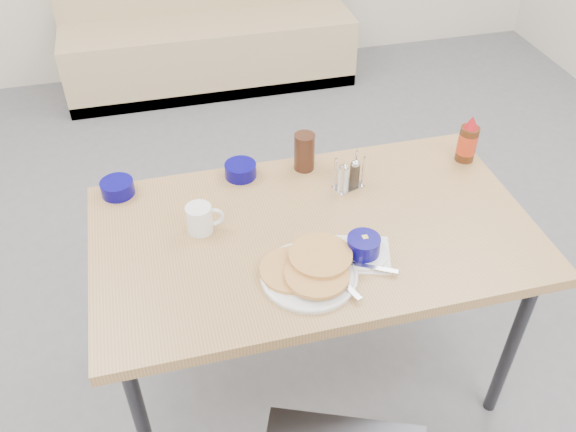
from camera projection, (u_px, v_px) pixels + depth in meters
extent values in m
plane|color=slate|center=(327.00, 426.00, 2.25)|extent=(6.00, 6.00, 0.00)
cube|color=tan|center=(210.00, 53.00, 4.11)|extent=(1.90, 0.55, 0.45)
cube|color=#2D2D33|center=(213.00, 78.00, 4.23)|extent=(1.90, 0.55, 0.08)
cube|color=#AF8351|center=(314.00, 234.00, 1.95)|extent=(1.40, 0.80, 0.04)
cylinder|color=#2D2D33|center=(144.00, 429.00, 1.85)|extent=(0.04, 0.04, 0.72)
cylinder|color=#2D2D33|center=(511.00, 347.00, 2.08)|extent=(0.04, 0.04, 0.72)
cylinder|color=#2D2D33|center=(132.00, 280.00, 2.32)|extent=(0.04, 0.04, 0.72)
cylinder|color=#2D2D33|center=(432.00, 227.00, 2.55)|extent=(0.04, 0.04, 0.72)
cylinder|color=white|center=(309.00, 276.00, 1.77)|extent=(0.28, 0.28, 0.01)
cylinder|color=#EEAB59|center=(292.00, 270.00, 1.77)|extent=(0.19, 0.19, 0.01)
cylinder|color=#EEAB59|center=(317.00, 275.00, 1.74)|extent=(0.19, 0.19, 0.01)
cylinder|color=#EEAB59|center=(320.00, 255.00, 1.78)|extent=(0.19, 0.19, 0.01)
cube|color=silver|center=(346.00, 286.00, 1.73)|extent=(0.06, 0.12, 0.01)
cylinder|color=white|center=(199.00, 219.00, 1.91)|extent=(0.08, 0.08, 0.09)
cylinder|color=black|center=(198.00, 209.00, 1.88)|extent=(0.07, 0.07, 0.00)
torus|color=white|center=(214.00, 217.00, 1.91)|extent=(0.07, 0.02, 0.07)
cube|color=white|center=(362.00, 254.00, 1.85)|extent=(0.21, 0.21, 0.00)
cylinder|color=white|center=(363.00, 253.00, 1.84)|extent=(0.16, 0.16, 0.01)
cylinder|color=#080463|center=(363.00, 245.00, 1.82)|extent=(0.10, 0.10, 0.06)
cylinder|color=white|center=(364.00, 240.00, 1.81)|extent=(0.09, 0.09, 0.01)
cube|color=#F4DB60|center=(365.00, 238.00, 1.81)|extent=(0.02, 0.02, 0.01)
cube|color=silver|center=(367.00, 267.00, 1.79)|extent=(0.17, 0.10, 0.00)
cylinder|color=#080463|center=(117.00, 188.00, 2.06)|extent=(0.11, 0.11, 0.05)
cylinder|color=#080463|center=(241.00, 170.00, 2.14)|extent=(0.11, 0.11, 0.05)
cylinder|color=#371C11|center=(304.00, 152.00, 2.15)|extent=(0.09, 0.09, 0.14)
cube|color=silver|center=(348.00, 187.00, 2.11)|extent=(0.11, 0.09, 0.00)
cylinder|color=silver|center=(342.00, 179.00, 2.03)|extent=(0.01, 0.01, 0.12)
cylinder|color=silver|center=(363.00, 172.00, 2.07)|extent=(0.01, 0.01, 0.12)
cylinder|color=silver|center=(335.00, 173.00, 2.06)|extent=(0.01, 0.01, 0.12)
cylinder|color=silver|center=(356.00, 165.00, 2.10)|extent=(0.01, 0.01, 0.12)
cylinder|color=silver|center=(343.00, 179.00, 2.07)|extent=(0.03, 0.03, 0.08)
cylinder|color=#3F3326|center=(355.00, 175.00, 2.09)|extent=(0.03, 0.03, 0.08)
cylinder|color=#47230F|center=(467.00, 144.00, 2.19)|extent=(0.07, 0.07, 0.13)
cylinder|color=red|center=(467.00, 143.00, 2.19)|extent=(0.07, 0.07, 0.08)
cone|color=#AB1015|center=(472.00, 122.00, 2.13)|extent=(0.05, 0.05, 0.05)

